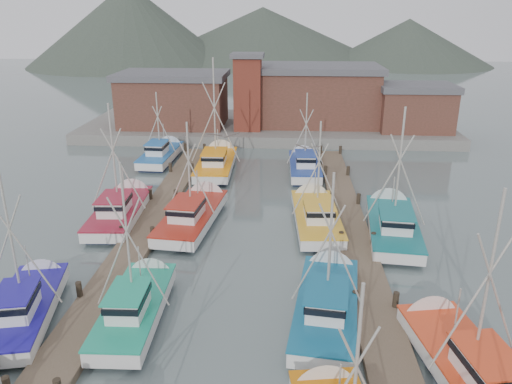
# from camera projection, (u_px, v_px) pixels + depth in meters

# --- Properties ---
(ground) EXTENTS (260.00, 260.00, 0.00)m
(ground) POSITION_uv_depth(u_px,v_px,m) (238.00, 287.00, 27.19)
(ground) COLOR #516161
(ground) RESTS_ON ground
(dock_left) EXTENTS (2.30, 46.00, 1.50)m
(dock_left) POSITION_uv_depth(u_px,v_px,m) (134.00, 247.00, 31.31)
(dock_left) COLOR brown
(dock_left) RESTS_ON ground
(dock_right) EXTENTS (2.30, 46.00, 1.50)m
(dock_right) POSITION_uv_depth(u_px,v_px,m) (358.00, 253.00, 30.51)
(dock_right) COLOR brown
(dock_right) RESTS_ON ground
(quay) EXTENTS (44.00, 16.00, 1.20)m
(quay) POSITION_uv_depth(u_px,v_px,m) (267.00, 127.00, 61.66)
(quay) COLOR gray
(quay) RESTS_ON ground
(shed_left) EXTENTS (12.72, 8.48, 6.20)m
(shed_left) POSITION_uv_depth(u_px,v_px,m) (174.00, 98.00, 59.13)
(shed_left) COLOR brown
(shed_left) RESTS_ON quay
(shed_center) EXTENTS (14.84, 9.54, 6.90)m
(shed_center) POSITION_uv_depth(u_px,v_px,m) (317.00, 94.00, 59.91)
(shed_center) COLOR brown
(shed_center) RESTS_ON quay
(shed_right) EXTENTS (8.48, 6.36, 5.20)m
(shed_right) POSITION_uv_depth(u_px,v_px,m) (415.00, 107.00, 56.76)
(shed_right) COLOR brown
(shed_right) RESTS_ON quay
(lookout_tower) EXTENTS (3.60, 3.60, 8.50)m
(lookout_tower) POSITION_uv_depth(u_px,v_px,m) (248.00, 91.00, 56.32)
(lookout_tower) COLOR maroon
(lookout_tower) RESTS_ON quay
(distant_hills) EXTENTS (175.00, 140.00, 42.00)m
(distant_hills) POSITION_uv_depth(u_px,v_px,m) (234.00, 63.00, 142.82)
(distant_hills) COLOR #414C40
(distant_hills) RESTS_ON ground
(boat_4) EXTENTS (3.47, 8.23, 8.74)m
(boat_4) POSITION_uv_depth(u_px,v_px,m) (138.00, 304.00, 24.45)
(boat_4) COLOR #101936
(boat_4) RESTS_ON ground
(boat_5) EXTENTS (3.96, 9.42, 8.38)m
(boat_5) POSITION_uv_depth(u_px,v_px,m) (327.00, 301.00, 24.67)
(boat_5) COLOR #101936
(boat_5) RESTS_ON ground
(boat_6) EXTENTS (4.07, 8.49, 8.88)m
(boat_6) POSITION_uv_depth(u_px,v_px,m) (28.00, 305.00, 24.38)
(boat_6) COLOR #101936
(boat_6) RESTS_ON ground
(boat_7) EXTENTS (4.26, 9.26, 9.25)m
(boat_7) POSITION_uv_depth(u_px,v_px,m) (463.00, 361.00, 20.44)
(boat_7) COLOR #101936
(boat_7) RESTS_ON ground
(boat_8) EXTENTS (3.99, 9.89, 8.28)m
(boat_8) POSITION_uv_depth(u_px,v_px,m) (194.00, 214.00, 35.24)
(boat_8) COLOR #101936
(boat_8) RESTS_ON ground
(boat_9) EXTENTS (3.42, 9.47, 8.32)m
(boat_9) POSITION_uv_depth(u_px,v_px,m) (315.00, 215.00, 35.02)
(boat_9) COLOR #101936
(boat_9) RESTS_ON ground
(boat_10) EXTENTS (3.84, 9.46, 9.29)m
(boat_10) POSITION_uv_depth(u_px,v_px,m) (122.00, 209.00, 36.04)
(boat_10) COLOR #101936
(boat_10) RESTS_ON ground
(boat_11) EXTENTS (4.10, 10.06, 9.63)m
(boat_11) POSITION_uv_depth(u_px,v_px,m) (392.00, 223.00, 33.64)
(boat_11) COLOR #101936
(boat_11) RESTS_ON ground
(boat_12) EXTENTS (4.50, 10.05, 11.30)m
(boat_12) POSITION_uv_depth(u_px,v_px,m) (217.00, 162.00, 47.03)
(boat_12) COLOR #101936
(boat_12) RESTS_ON ground
(boat_13) EXTENTS (3.31, 8.70, 8.17)m
(boat_13) POSITION_uv_depth(u_px,v_px,m) (304.00, 165.00, 46.21)
(boat_13) COLOR #101936
(boat_13) RESTS_ON ground
(boat_14) EXTENTS (3.21, 8.80, 7.64)m
(boat_14) POSITION_uv_depth(u_px,v_px,m) (162.00, 154.00, 49.89)
(boat_14) COLOR #101936
(boat_14) RESTS_ON ground
(gull_near) EXTENTS (1.49, 0.65, 0.24)m
(gull_near) POSITION_uv_depth(u_px,v_px,m) (223.00, 135.00, 22.15)
(gull_near) COLOR gray
(gull_near) RESTS_ON ground
(gull_far) EXTENTS (1.53, 0.66, 0.24)m
(gull_far) POSITION_uv_depth(u_px,v_px,m) (308.00, 147.00, 30.59)
(gull_far) COLOR gray
(gull_far) RESTS_ON ground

